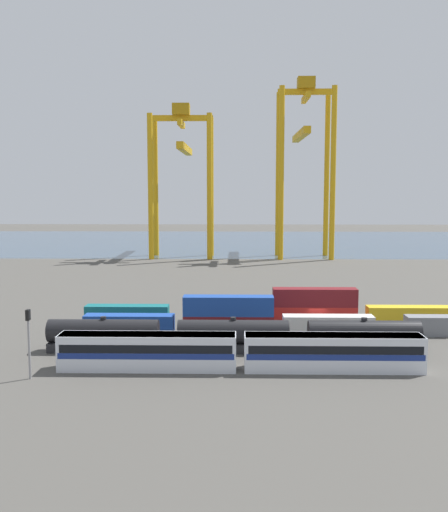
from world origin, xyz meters
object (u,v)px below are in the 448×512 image
Objects in this scene: shipping_container_3 at (328,325)px; passenger_train at (240,350)px; shipping_container_9 at (221,314)px; shipping_container_4 at (428,326)px; signal_mast at (29,334)px; gantry_crane_central at (304,152)px; freight_tank_row at (233,336)px; gantry_crane_west at (182,165)px.

passenger_train is at bearing -127.09° from shipping_container_3.
shipping_container_4 is at bearing -13.01° from shipping_container_9.
passenger_train is 3.23× the size of shipping_container_3.
signal_mast is 122.22m from gantry_crane_central.
gantry_crane_central is (21.77, 86.73, 28.87)m from shipping_container_9.
freight_tank_row is at bearing 96.35° from passenger_train.
signal_mast reaches higher than shipping_container_4.
shipping_container_3 is 13.38m from shipping_container_4.
gantry_crane_west is at bearing 98.67° from shipping_container_9.
gantry_crane_west is (5.69, 112.69, 21.84)m from signal_mast.
passenger_train is at bearing -83.09° from shipping_container_9.
shipping_container_3 is 2.00× the size of shipping_container_9.
passenger_train is 0.90× the size of gantry_crane_west.
gantry_crane_west is (-13.27, 87.03, 25.27)m from shipping_container_9.
shipping_container_3 is at bearing 180.00° from shipping_container_4.
freight_tank_row is 7.36× the size of shipping_container_9.
gantry_crane_west reaches higher than shipping_container_4.
gantry_crane_west is at bearing 98.45° from freight_tank_row.
gantry_crane_central is at bearing 70.08° from signal_mast.
shipping_container_4 is at bearing 18.27° from freight_tank_row.
passenger_train reaches higher than shipping_container_3.
gantry_crane_central is (19.08, 108.93, 28.03)m from passenger_train.
shipping_container_3 is 0.24× the size of gantry_crane_central.
freight_tank_row is at bearing -82.82° from shipping_container_9.
gantry_crane_central reaches higher than gantry_crane_west.
passenger_train is 19.76m from shipping_container_3.
shipping_container_4 is at bearing 0.00° from shipping_container_3.
gantry_crane_central is at bearing 80.07° from passenger_train.
shipping_container_4 is 0.12× the size of gantry_crane_central.
gantry_crane_west is at bearing 113.80° from shipping_container_4.
gantry_crane_central is at bearing 85.60° from shipping_container_3.
shipping_container_9 is (-27.98, 6.46, 0.00)m from shipping_container_4.
passenger_train is 6.48× the size of shipping_container_4.
freight_tank_row is (-0.79, 7.13, -0.17)m from passenger_train.
signal_mast is at bearing -109.92° from gantry_crane_central.
shipping_container_4 is 28.71m from shipping_container_9.
gantry_crane_central is (40.72, 112.39, 25.45)m from signal_mast.
shipping_container_4 is 105.26m from gantry_crane_west.
shipping_container_4 is (46.93, 19.20, -3.42)m from signal_mast.
shipping_container_4 is at bearing 31.91° from passenger_train.
shipping_container_9 is (-2.69, 22.21, -0.84)m from passenger_train.
gantry_crane_west is at bearing 106.59° from shipping_container_3.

